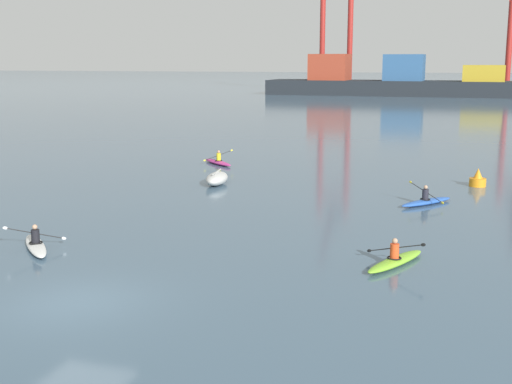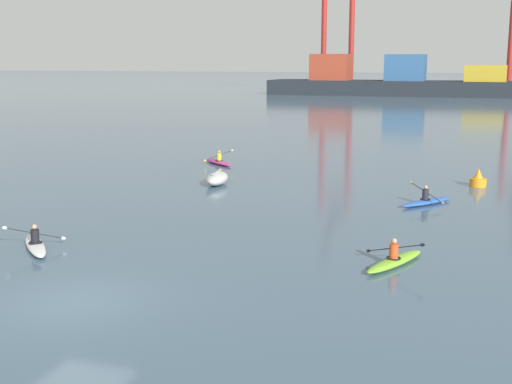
{
  "view_description": "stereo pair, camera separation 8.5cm",
  "coord_description": "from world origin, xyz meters",
  "px_view_note": "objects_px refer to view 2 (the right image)",
  "views": [
    {
      "loc": [
        10.52,
        -15.77,
        6.77
      ],
      "look_at": [
        0.63,
        14.4,
        0.6
      ],
      "focal_mm": 47.36,
      "sensor_mm": 36.0,
      "label": 1
    },
    {
      "loc": [
        10.6,
        -15.74,
        6.77
      ],
      "look_at": [
        0.63,
        14.4,
        0.6
      ],
      "focal_mm": 47.36,
      "sensor_mm": 36.0,
      "label": 2
    }
  ],
  "objects_px": {
    "kayak_magenta": "(219,162)",
    "capsized_dinghy": "(217,179)",
    "gantry_crane_west": "(338,6)",
    "container_barge": "(401,82)",
    "kayak_blue": "(426,201)",
    "channel_buoy": "(478,180)",
    "kayak_white": "(35,244)",
    "kayak_lime": "(395,260)"
  },
  "relations": [
    {
      "from": "container_barge",
      "to": "channel_buoy",
      "type": "bearing_deg",
      "value": -81.25
    },
    {
      "from": "kayak_lime",
      "to": "kayak_magenta",
      "type": "relative_size",
      "value": 1.14
    },
    {
      "from": "kayak_magenta",
      "to": "kayak_white",
      "type": "relative_size",
      "value": 1.02
    },
    {
      "from": "gantry_crane_west",
      "to": "channel_buoy",
      "type": "bearing_deg",
      "value": -74.55
    },
    {
      "from": "kayak_magenta",
      "to": "capsized_dinghy",
      "type": "bearing_deg",
      "value": -69.19
    },
    {
      "from": "capsized_dinghy",
      "to": "kayak_lime",
      "type": "relative_size",
      "value": 0.81
    },
    {
      "from": "kayak_white",
      "to": "gantry_crane_west",
      "type": "bearing_deg",
      "value": 96.87
    },
    {
      "from": "channel_buoy",
      "to": "kayak_lime",
      "type": "relative_size",
      "value": 0.3
    },
    {
      "from": "channel_buoy",
      "to": "kayak_white",
      "type": "bearing_deg",
      "value": -129.88
    },
    {
      "from": "capsized_dinghy",
      "to": "kayak_magenta",
      "type": "relative_size",
      "value": 0.92
    },
    {
      "from": "kayak_blue",
      "to": "channel_buoy",
      "type": "bearing_deg",
      "value": 68.35
    },
    {
      "from": "channel_buoy",
      "to": "kayak_lime",
      "type": "distance_m",
      "value": 16.4
    },
    {
      "from": "kayak_blue",
      "to": "kayak_white",
      "type": "relative_size",
      "value": 1.07
    },
    {
      "from": "gantry_crane_west",
      "to": "kayak_lime",
      "type": "relative_size",
      "value": 10.98
    },
    {
      "from": "channel_buoy",
      "to": "kayak_magenta",
      "type": "distance_m",
      "value": 16.77
    },
    {
      "from": "capsized_dinghy",
      "to": "channel_buoy",
      "type": "xyz_separation_m",
      "value": [
        13.8,
        4.04,
        0.01
      ]
    },
    {
      "from": "container_barge",
      "to": "kayak_lime",
      "type": "relative_size",
      "value": 16.19
    },
    {
      "from": "kayak_lime",
      "to": "kayak_white",
      "type": "bearing_deg",
      "value": -170.53
    },
    {
      "from": "container_barge",
      "to": "kayak_white",
      "type": "height_order",
      "value": "container_barge"
    },
    {
      "from": "container_barge",
      "to": "kayak_white",
      "type": "distance_m",
      "value": 117.89
    },
    {
      "from": "container_barge",
      "to": "channel_buoy",
      "type": "relative_size",
      "value": 54.48
    },
    {
      "from": "kayak_lime",
      "to": "kayak_white",
      "type": "relative_size",
      "value": 1.16
    },
    {
      "from": "kayak_white",
      "to": "kayak_blue",
      "type": "bearing_deg",
      "value": 43.87
    },
    {
      "from": "channel_buoy",
      "to": "container_barge",
      "type": "bearing_deg",
      "value": 98.75
    },
    {
      "from": "capsized_dinghy",
      "to": "kayak_blue",
      "type": "xyz_separation_m",
      "value": [
        11.48,
        -1.8,
        -0.18
      ]
    },
    {
      "from": "container_barge",
      "to": "kayak_blue",
      "type": "bearing_deg",
      "value": -82.97
    },
    {
      "from": "container_barge",
      "to": "kayak_lime",
      "type": "height_order",
      "value": "container_barge"
    },
    {
      "from": "capsized_dinghy",
      "to": "kayak_lime",
      "type": "distance_m",
      "value": 16.56
    },
    {
      "from": "capsized_dinghy",
      "to": "kayak_magenta",
      "type": "height_order",
      "value": "kayak_magenta"
    },
    {
      "from": "capsized_dinghy",
      "to": "gantry_crane_west",
      "type": "bearing_deg",
      "value": 98.44
    },
    {
      "from": "gantry_crane_west",
      "to": "kayak_white",
      "type": "relative_size",
      "value": 12.75
    },
    {
      "from": "capsized_dinghy",
      "to": "kayak_white",
      "type": "distance_m",
      "value": 14.37
    },
    {
      "from": "gantry_crane_west",
      "to": "kayak_white",
      "type": "xyz_separation_m",
      "value": [
        15.76,
        -130.76,
        -18.36
      ]
    },
    {
      "from": "gantry_crane_west",
      "to": "container_barge",
      "type": "bearing_deg",
      "value": -39.28
    },
    {
      "from": "capsized_dinghy",
      "to": "kayak_magenta",
      "type": "distance_m",
      "value": 7.57
    },
    {
      "from": "channel_buoy",
      "to": "kayak_lime",
      "type": "bearing_deg",
      "value": -98.99
    },
    {
      "from": "container_barge",
      "to": "capsized_dinghy",
      "type": "xyz_separation_m",
      "value": [
        1.51,
        -103.58,
        -2.3
      ]
    },
    {
      "from": "kayak_blue",
      "to": "kayak_lime",
      "type": "bearing_deg",
      "value": -91.36
    },
    {
      "from": "container_barge",
      "to": "kayak_lime",
      "type": "bearing_deg",
      "value": -83.71
    },
    {
      "from": "kayak_blue",
      "to": "kayak_magenta",
      "type": "bearing_deg",
      "value": 147.96
    },
    {
      "from": "gantry_crane_west",
      "to": "kayak_magenta",
      "type": "xyz_separation_m",
      "value": [
        14.59,
        -109.4,
        -18.36
      ]
    },
    {
      "from": "kayak_magenta",
      "to": "gantry_crane_west",
      "type": "bearing_deg",
      "value": 97.59
    }
  ]
}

